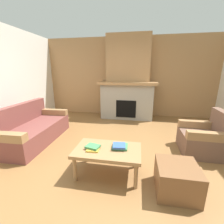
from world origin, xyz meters
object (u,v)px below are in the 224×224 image
fireplace (128,84)px  ottoman (177,179)px  armchair (204,139)px  couch (32,129)px  coffee_table (108,152)px

fireplace → ottoman: bearing=-74.5°
fireplace → ottoman: (0.92, -3.31, -0.96)m
armchair → ottoman: bearing=-123.4°
couch → ottoman: 3.09m
coffee_table → ottoman: (0.97, -0.21, -0.18)m
fireplace → armchair: fireplace is taller
fireplace → couch: 3.14m
ottoman → fireplace: bearing=105.5°
coffee_table → ottoman: 1.01m
fireplace → couch: fireplace is taller
fireplace → coffee_table: 3.20m
coffee_table → couch: bearing=156.8°
coffee_table → armchair: bearing=28.9°
couch → ottoman: size_ratio=3.52×
fireplace → couch: bearing=-131.1°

